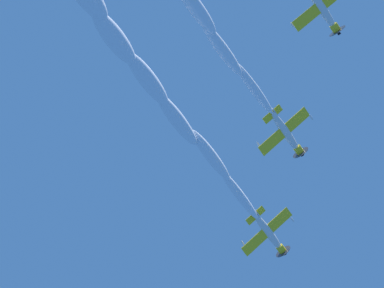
{
  "coord_description": "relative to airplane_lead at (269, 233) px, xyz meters",
  "views": [
    {
      "loc": [
        -32.6,
        14.58,
        1.85
      ],
      "look_at": [
        -11.94,
        11.5,
        89.8
      ],
      "focal_mm": 66.69,
      "sensor_mm": 36.0,
      "label": 1
    }
  ],
  "objects": [
    {
      "name": "airplane_right_wingman",
      "position": [
        -30.12,
        -1.16,
        -1.64
      ],
      "size": [
        6.96,
        7.07,
        3.3
      ],
      "color": "silver"
    },
    {
      "name": "smoke_trail_lead",
      "position": [
        -26.87,
        27.15,
        -1.82
      ],
      "size": [
        39.71,
        39.72,
        5.11
      ],
      "color": "white"
    },
    {
      "name": "airplane_lead",
      "position": [
        0.0,
        0.0,
        0.0
      ],
      "size": [
        6.94,
        7.05,
        3.52
      ],
      "color": "silver"
    },
    {
      "name": "airplane_left_wingman",
      "position": [
        -13.93,
        0.2,
        -0.33
      ],
      "size": [
        6.89,
        7.06,
        3.8
      ],
      "color": "silver"
    }
  ]
}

